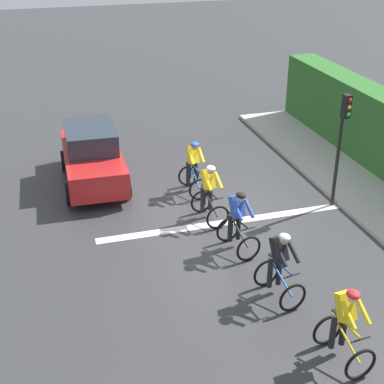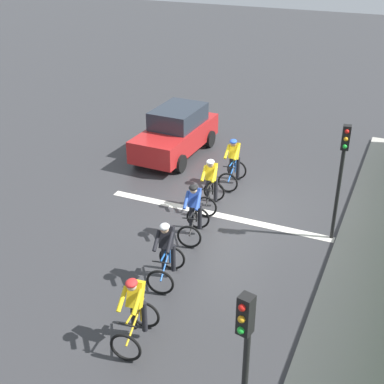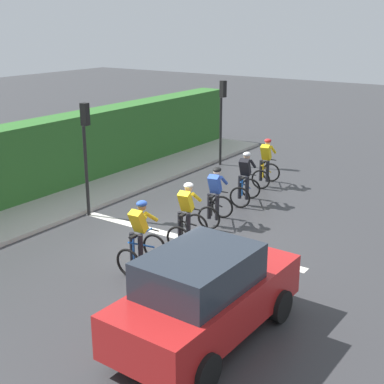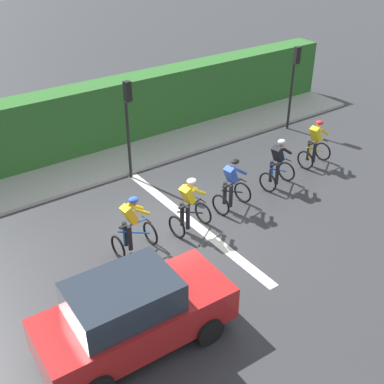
{
  "view_description": "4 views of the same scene",
  "coord_description": "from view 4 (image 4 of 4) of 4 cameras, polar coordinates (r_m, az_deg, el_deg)",
  "views": [
    {
      "loc": [
        4.63,
        13.23,
        7.7
      ],
      "look_at": [
        0.96,
        0.72,
        1.19
      ],
      "focal_mm": 52.92,
      "sensor_mm": 36.0,
      "label": 1
    },
    {
      "loc": [
        -4.8,
        13.21,
        7.87
      ],
      "look_at": [
        0.51,
        1.14,
        0.97
      ],
      "focal_mm": 48.98,
      "sensor_mm": 36.0,
      "label": 2
    },
    {
      "loc": [
        7.71,
        -10.47,
        5.57
      ],
      "look_at": [
        -0.11,
        1.04,
        1.14
      ],
      "focal_mm": 50.6,
      "sensor_mm": 36.0,
      "label": 3
    },
    {
      "loc": [
        9.68,
        -6.42,
        8.17
      ],
      "look_at": [
        0.25,
        0.34,
        1.19
      ],
      "focal_mm": 45.77,
      "sensor_mm": 36.0,
      "label": 4
    }
  ],
  "objects": [
    {
      "name": "ground_plane",
      "position": [
        14.2,
        -1.69,
        -4.12
      ],
      "size": [
        80.0,
        80.0,
        0.0
      ],
      "primitive_type": "plane",
      "color": "#333335"
    },
    {
      "name": "sidewalk_kerb",
      "position": [
        18.72,
        -5.13,
        5.21
      ],
      "size": [
        2.8,
        19.25,
        0.12
      ],
      "primitive_type": "cube",
      "color": "#ADA89E",
      "rests_on": "ground"
    },
    {
      "name": "stone_wall_low",
      "position": [
        19.35,
        -6.55,
        6.68
      ],
      "size": [
        0.44,
        19.25,
        0.53
      ],
      "primitive_type": "cube",
      "color": "gray",
      "rests_on": "ground"
    },
    {
      "name": "hedge_wall",
      "position": [
        19.22,
        -7.17,
        9.61
      ],
      "size": [
        1.1,
        19.25,
        2.46
      ],
      "primitive_type": "cube",
      "color": "#2D6628",
      "rests_on": "ground"
    },
    {
      "name": "road_marking_stop_line",
      "position": [
        14.43,
        -0.08,
        -3.46
      ],
      "size": [
        7.0,
        0.3,
        0.01
      ],
      "primitive_type": "cube",
      "color": "silver",
      "rests_on": "ground"
    },
    {
      "name": "cyclist_lead",
      "position": [
        17.7,
        14.15,
        5.41
      ],
      "size": [
        0.79,
        1.15,
        1.66
      ],
      "color": "black",
      "rests_on": "ground"
    },
    {
      "name": "cyclist_second",
      "position": [
        16.03,
        9.96,
        3.14
      ],
      "size": [
        0.85,
        1.18,
        1.66
      ],
      "color": "black",
      "rests_on": "ground"
    },
    {
      "name": "cyclist_mid",
      "position": [
        14.65,
        4.65,
        0.7
      ],
      "size": [
        0.85,
        1.18,
        1.66
      ],
      "color": "black",
      "rests_on": "ground"
    },
    {
      "name": "cyclist_fourth",
      "position": [
        13.63,
        -0.33,
        -1.74
      ],
      "size": [
        0.82,
        1.16,
        1.66
      ],
      "color": "black",
      "rests_on": "ground"
    },
    {
      "name": "cyclist_trailing",
      "position": [
        12.92,
        -6.97,
        -4.03
      ],
      "size": [
        0.73,
        1.11,
        1.66
      ],
      "color": "black",
      "rests_on": "ground"
    },
    {
      "name": "car_red",
      "position": [
        10.39,
        -6.92,
        -13.88
      ],
      "size": [
        1.98,
        4.15,
        1.76
      ],
      "color": "#B21E1E",
      "rests_on": "ground"
    },
    {
      "name": "traffic_light_near_crossing",
      "position": [
        15.92,
        -7.44,
        8.82
      ],
      "size": [
        0.23,
        0.31,
        3.34
      ],
      "color": "black",
      "rests_on": "ground"
    },
    {
      "name": "traffic_light_far_junction",
      "position": [
        20.06,
        11.8,
        13.13
      ],
      "size": [
        0.24,
        0.31,
        3.34
      ],
      "color": "black",
      "rests_on": "ground"
    }
  ]
}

